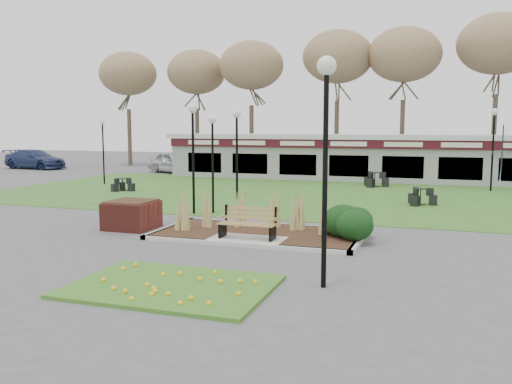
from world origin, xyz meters
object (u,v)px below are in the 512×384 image
(car_blue, at_px, (35,159))
(brick_planter, at_px, (132,215))
(lamp_post_mid_left, at_px, (213,142))
(car_black, at_px, (224,158))
(lamp_post_far_left, at_px, (103,137))
(patio_umbrella, at_px, (501,167))
(bistro_set_a, at_px, (123,187))
(bistro_set_b, at_px, (420,199))
(lamp_post_near_left, at_px, (193,134))
(lamp_post_near_right, at_px, (326,121))
(park_bench, at_px, (248,222))
(food_pavilion, at_px, (352,157))
(car_silver, at_px, (174,162))
(lamp_post_far_right, at_px, (494,131))
(bistro_set_d, at_px, (375,182))
(lamp_post_mid_right, at_px, (237,138))

(car_blue, bearing_deg, brick_planter, -127.56)
(lamp_post_mid_left, distance_m, car_black, 23.86)
(lamp_post_far_left, relative_size, patio_umbrella, 1.61)
(bistro_set_a, xyz_separation_m, car_blue, (-15.09, 10.94, 0.53))
(brick_planter, height_order, bistro_set_b, brick_planter)
(lamp_post_near_left, xyz_separation_m, lamp_post_near_right, (6.77, -7.94, 0.41))
(lamp_post_near_left, bearing_deg, park_bench, -48.19)
(food_pavilion, xyz_separation_m, lamp_post_near_right, (3.03, -23.46, 2.04))
(lamp_post_near_right, bearing_deg, car_silver, 123.48)
(lamp_post_near_right, bearing_deg, lamp_post_far_right, 76.21)
(car_black, bearing_deg, food_pavilion, -128.54)
(lamp_post_mid_left, xyz_separation_m, car_silver, (-10.08, 16.18, -2.01))
(lamp_post_far_left, bearing_deg, bistro_set_d, 13.38)
(lamp_post_far_left, distance_m, car_blue, 14.78)
(patio_umbrella, xyz_separation_m, car_black, (-19.67, 14.00, -0.68))
(bistro_set_b, bearing_deg, car_silver, 147.60)
(brick_planter, xyz_separation_m, lamp_post_far_left, (-9.12, 11.76, 2.31))
(patio_umbrella, xyz_separation_m, car_silver, (-21.18, 8.00, -0.72))
(lamp_post_near_left, relative_size, car_blue, 0.80)
(lamp_post_mid_left, distance_m, bistro_set_b, 9.43)
(bistro_set_b, bearing_deg, lamp_post_near_left, -147.30)
(lamp_post_far_right, xyz_separation_m, patio_umbrella, (0.14, -3.21, -1.65))
(bistro_set_b, height_order, car_blue, car_blue)
(lamp_post_mid_right, distance_m, patio_umbrella, 12.89)
(lamp_post_far_left, bearing_deg, park_bench, -42.79)
(bistro_set_a, bearing_deg, lamp_post_far_left, 137.89)
(bistro_set_d, bearing_deg, car_black, 141.89)
(lamp_post_mid_left, bearing_deg, car_silver, 121.93)
(brick_planter, relative_size, car_blue, 0.28)
(lamp_post_far_left, height_order, bistro_set_d, lamp_post_far_left)
(car_blue, bearing_deg, car_silver, -84.26)
(patio_umbrella, height_order, car_silver, patio_umbrella)
(food_pavilion, xyz_separation_m, bistro_set_b, (4.54, -10.21, -1.22))
(lamp_post_mid_right, xyz_separation_m, bistro_set_d, (4.15, 11.00, -2.67))
(park_bench, height_order, car_black, car_black)
(lamp_post_mid_right, xyz_separation_m, patio_umbrella, (10.32, 7.58, -1.46))
(lamp_post_near_right, distance_m, lamp_post_far_left, 23.21)
(lamp_post_near_right, bearing_deg, bistro_set_a, 134.99)
(lamp_post_mid_right, distance_m, bistro_set_d, 12.05)
(bistro_set_b, relative_size, car_silver, 0.29)
(lamp_post_near_left, height_order, lamp_post_far_right, lamp_post_far_right)
(lamp_post_near_left, distance_m, lamp_post_far_left, 12.84)
(lamp_post_mid_right, xyz_separation_m, lamp_post_far_left, (-11.20, 7.34, -0.17))
(lamp_post_near_right, height_order, bistro_set_d, lamp_post_near_right)
(food_pavilion, relative_size, bistro_set_b, 18.44)
(lamp_post_far_right, bearing_deg, patio_umbrella, -87.57)
(park_bench, bearing_deg, lamp_post_far_left, 137.21)
(lamp_post_far_right, relative_size, patio_umbrella, 1.83)
(brick_planter, distance_m, lamp_post_far_left, 15.06)
(lamp_post_near_left, bearing_deg, lamp_post_far_left, 139.57)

